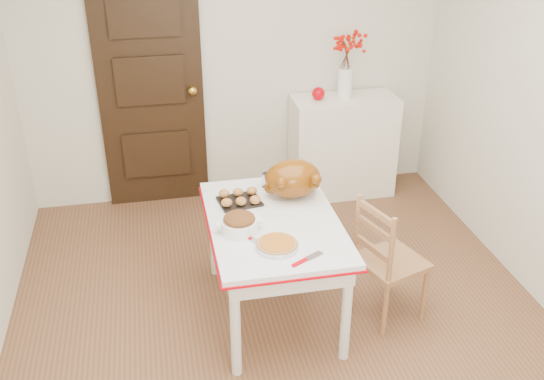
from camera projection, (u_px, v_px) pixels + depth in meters
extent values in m
cube|color=brown|center=(286.00, 333.00, 3.94)|extent=(3.50, 4.00, 0.00)
cube|color=beige|center=(234.00, 55.00, 5.08)|extent=(3.50, 0.00, 2.50)
cube|color=black|center=(151.00, 87.00, 5.04)|extent=(0.85, 0.06, 2.06)
cube|color=white|center=(342.00, 146.00, 5.43)|extent=(0.89, 0.40, 0.89)
sphere|color=#BF000B|center=(318.00, 94.00, 5.15)|extent=(0.11, 0.11, 0.11)
cylinder|color=#B2611A|center=(277.00, 244.00, 3.51)|extent=(0.28, 0.28, 0.05)
cylinder|color=white|center=(266.00, 180.00, 4.16)|extent=(0.07, 0.07, 0.10)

